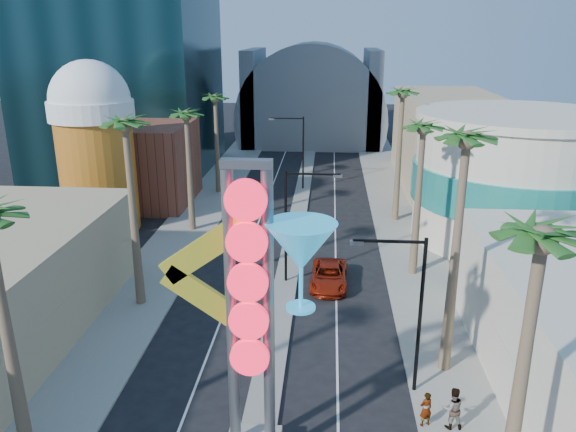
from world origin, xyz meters
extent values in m
cube|color=gray|center=(-9.50, 35.00, 0.07)|extent=(5.00, 100.00, 0.15)
cube|color=gray|center=(9.50, 35.00, 0.07)|extent=(5.00, 100.00, 0.15)
cube|color=gray|center=(0.00, 38.00, 0.07)|extent=(1.60, 84.00, 0.15)
cube|color=brown|center=(-16.00, 38.00, 4.00)|extent=(10.00, 10.00, 8.00)
cube|color=tan|center=(16.00, 48.00, 5.00)|extent=(10.00, 20.00, 10.00)
cylinder|color=#B47818|center=(-17.00, 30.00, 5.00)|extent=(6.40, 6.40, 10.00)
cylinder|color=white|center=(-17.00, 30.00, 10.40)|extent=(7.00, 7.00, 1.60)
sphere|color=white|center=(-17.00, 30.00, 11.20)|extent=(6.60, 6.60, 6.60)
cylinder|color=beige|center=(18.00, 30.00, 5.00)|extent=(16.00, 16.00, 10.00)
cylinder|color=teal|center=(18.00, 30.00, 5.00)|extent=(16.60, 16.60, 3.00)
cylinder|color=beige|center=(18.00, 30.00, 10.30)|extent=(16.60, 16.60, 0.60)
cylinder|color=slate|center=(0.00, 72.00, 4.00)|extent=(22.00, 16.00, 22.00)
cube|color=slate|center=(-9.00, 72.00, 7.00)|extent=(2.00, 16.00, 14.00)
cube|color=slate|center=(9.00, 72.00, 7.00)|extent=(2.00, 16.00, 14.00)
cylinder|color=slate|center=(-0.70, 3.00, 6.50)|extent=(0.44, 0.44, 12.00)
cylinder|color=slate|center=(0.70, 3.00, 6.50)|extent=(0.44, 0.44, 12.00)
cube|color=slate|center=(0.00, 3.00, 12.40)|extent=(1.80, 0.50, 0.30)
cylinder|color=red|center=(0.00, 2.65, 11.20)|extent=(1.50, 0.25, 1.50)
cylinder|color=red|center=(0.00, 2.65, 9.65)|extent=(1.50, 0.25, 1.50)
cylinder|color=red|center=(0.00, 2.65, 8.10)|extent=(1.50, 0.25, 1.50)
cylinder|color=red|center=(0.00, 2.65, 6.55)|extent=(1.50, 0.25, 1.50)
cylinder|color=red|center=(0.00, 2.65, 5.00)|extent=(1.50, 0.25, 1.50)
cube|color=yellow|center=(-1.60, 3.00, 9.20)|extent=(3.47, 0.25, 2.80)
cube|color=yellow|center=(-1.60, 3.00, 7.20)|extent=(3.47, 0.25, 2.80)
cone|color=#2295C6|center=(1.90, 3.00, 9.40)|extent=(2.60, 2.60, 1.80)
cylinder|color=#2295C6|center=(1.90, 3.00, 7.80)|extent=(0.16, 0.16, 1.60)
cylinder|color=#2295C6|center=(1.90, 3.00, 7.00)|extent=(1.10, 1.10, 0.12)
cylinder|color=black|center=(0.00, 20.00, 4.00)|extent=(0.18, 0.18, 8.00)
cube|color=black|center=(1.80, 20.00, 7.80)|extent=(3.60, 0.12, 0.12)
cube|color=slate|center=(3.40, 20.00, 7.70)|extent=(0.60, 0.25, 0.18)
cylinder|color=black|center=(0.00, 44.00, 4.00)|extent=(0.18, 0.18, 8.00)
cube|color=black|center=(-1.80, 44.00, 7.80)|extent=(3.60, 0.12, 0.12)
cube|color=slate|center=(-3.40, 44.00, 7.70)|extent=(0.60, 0.25, 0.18)
cylinder|color=black|center=(7.20, 8.00, 4.00)|extent=(0.18, 0.18, 8.00)
cube|color=black|center=(5.58, 8.00, 7.80)|extent=(3.24, 0.12, 0.12)
cube|color=slate|center=(4.14, 8.00, 7.70)|extent=(0.60, 0.25, 0.18)
cylinder|color=brown|center=(-9.00, 2.00, 5.25)|extent=(0.40, 0.40, 10.50)
cylinder|color=brown|center=(-9.00, 16.00, 5.75)|extent=(0.40, 0.40, 11.50)
sphere|color=#29541C|center=(-9.00, 16.00, 11.50)|extent=(2.40, 2.40, 2.40)
cylinder|color=brown|center=(-9.00, 30.00, 5.00)|extent=(0.40, 0.40, 10.00)
sphere|color=#29541C|center=(-9.00, 30.00, 10.00)|extent=(2.40, 2.40, 2.40)
cylinder|color=brown|center=(-9.00, 42.00, 5.00)|extent=(0.40, 0.40, 10.00)
sphere|color=#29541C|center=(-9.00, 42.00, 10.00)|extent=(2.40, 2.40, 2.40)
cylinder|color=brown|center=(9.00, 0.00, 5.50)|extent=(0.40, 0.40, 11.00)
sphere|color=#29541C|center=(9.00, 0.00, 11.00)|extent=(2.40, 2.40, 2.40)
cylinder|color=brown|center=(9.00, 10.00, 6.00)|extent=(0.40, 0.40, 12.00)
sphere|color=#29541C|center=(9.00, 10.00, 12.00)|extent=(2.40, 2.40, 2.40)
cylinder|color=brown|center=(9.00, 22.00, 5.25)|extent=(0.40, 0.40, 10.50)
sphere|color=#29541C|center=(9.00, 22.00, 10.50)|extent=(2.40, 2.40, 2.40)
cylinder|color=brown|center=(9.00, 34.00, 5.75)|extent=(0.40, 0.40, 11.50)
sphere|color=#29541C|center=(9.00, 34.00, 11.50)|extent=(2.40, 2.40, 2.40)
imported|color=maroon|center=(3.00, 19.69, 0.74)|extent=(2.60, 5.37, 1.47)
imported|color=gray|center=(7.30, 5.40, 0.99)|extent=(0.72, 0.61, 1.67)
imported|color=gray|center=(8.43, 5.36, 1.13)|extent=(1.02, 0.82, 1.96)
camera|label=1|loc=(2.83, -15.59, 16.75)|focal=35.00mm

